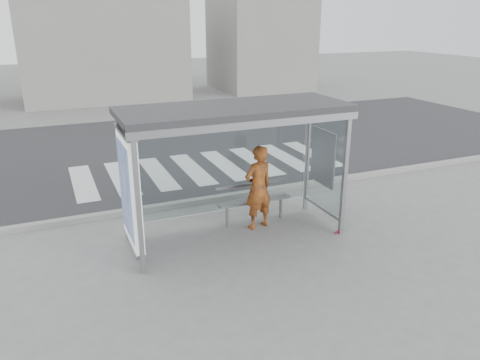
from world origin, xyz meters
name	(u,v)px	position (x,y,z in m)	size (l,w,h in m)	color
ground	(236,236)	(0.00, 0.00, 0.00)	(80.00, 80.00, 0.00)	slate
road	(155,149)	(0.00, 7.00, 0.00)	(30.00, 10.00, 0.01)	#2B2B2D
curb	(204,200)	(0.00, 1.95, 0.06)	(30.00, 0.18, 0.12)	gray
crosswalk	(209,167)	(1.00, 4.50, 0.00)	(7.55, 3.00, 0.00)	silver
bus_shelter	(216,141)	(-0.37, 0.06, 1.98)	(4.25, 1.65, 2.62)	gray
building_center	(103,50)	(0.00, 18.00, 2.50)	(8.00, 5.00, 5.00)	gray
building_right	(260,28)	(9.00, 18.00, 3.50)	(5.00, 5.00, 7.00)	gray
person	(258,187)	(0.59, 0.23, 0.88)	(0.64, 0.42, 1.75)	#CC6613
bench	(254,200)	(0.62, 0.50, 0.50)	(1.60, 0.31, 0.83)	slate
soda_can	(336,232)	(1.92, -0.68, 0.03)	(0.06, 0.06, 0.11)	#DA404D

